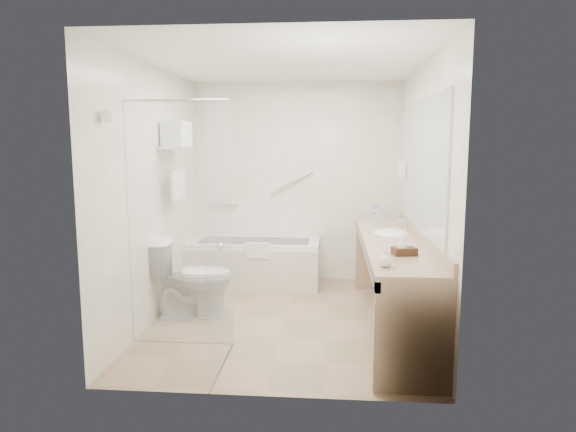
# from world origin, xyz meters

# --- Properties ---
(floor) EXTENTS (3.20, 3.20, 0.00)m
(floor) POSITION_xyz_m (0.00, 0.00, 0.00)
(floor) COLOR #9A795F
(floor) RESTS_ON ground
(ceiling) EXTENTS (2.60, 3.20, 0.10)m
(ceiling) POSITION_xyz_m (0.00, 0.00, 2.50)
(ceiling) COLOR white
(ceiling) RESTS_ON wall_back
(wall_back) EXTENTS (2.60, 0.10, 2.50)m
(wall_back) POSITION_xyz_m (0.00, 1.60, 1.25)
(wall_back) COLOR white
(wall_back) RESTS_ON ground
(wall_front) EXTENTS (2.60, 0.10, 2.50)m
(wall_front) POSITION_xyz_m (0.00, -1.60, 1.25)
(wall_front) COLOR white
(wall_front) RESTS_ON ground
(wall_left) EXTENTS (0.10, 3.20, 2.50)m
(wall_left) POSITION_xyz_m (-1.30, 0.00, 1.25)
(wall_left) COLOR white
(wall_left) RESTS_ON ground
(wall_right) EXTENTS (0.10, 3.20, 2.50)m
(wall_right) POSITION_xyz_m (1.30, 0.00, 1.25)
(wall_right) COLOR white
(wall_right) RESTS_ON ground
(bathtub) EXTENTS (1.60, 0.73, 0.59)m
(bathtub) POSITION_xyz_m (-0.50, 1.24, 0.28)
(bathtub) COLOR white
(bathtub) RESTS_ON floor
(grab_bar_short) EXTENTS (0.40, 0.03, 0.03)m
(grab_bar_short) POSITION_xyz_m (-0.95, 1.56, 0.95)
(grab_bar_short) COLOR silver
(grab_bar_short) RESTS_ON wall_back
(grab_bar_long) EXTENTS (0.53, 0.03, 0.33)m
(grab_bar_long) POSITION_xyz_m (-0.05, 1.56, 1.25)
(grab_bar_long) COLOR silver
(grab_bar_long) RESTS_ON wall_back
(shower_enclosure) EXTENTS (0.96, 0.91, 2.11)m
(shower_enclosure) POSITION_xyz_m (-0.63, -0.93, 1.07)
(shower_enclosure) COLOR silver
(shower_enclosure) RESTS_ON floor
(towel_shelf) EXTENTS (0.24, 0.55, 0.81)m
(towel_shelf) POSITION_xyz_m (-1.17, 0.35, 1.75)
(towel_shelf) COLOR silver
(towel_shelf) RESTS_ON wall_left
(vanity_counter) EXTENTS (0.55, 2.70, 0.95)m
(vanity_counter) POSITION_xyz_m (1.02, -0.15, 0.64)
(vanity_counter) COLOR tan
(vanity_counter) RESTS_ON floor
(sink) EXTENTS (0.40, 0.52, 0.14)m
(sink) POSITION_xyz_m (1.05, 0.25, 0.82)
(sink) COLOR white
(sink) RESTS_ON vanity_counter
(faucet) EXTENTS (0.03, 0.03, 0.14)m
(faucet) POSITION_xyz_m (1.20, 0.25, 0.93)
(faucet) COLOR silver
(faucet) RESTS_ON vanity_counter
(mirror) EXTENTS (0.02, 2.00, 1.20)m
(mirror) POSITION_xyz_m (1.29, -0.15, 1.55)
(mirror) COLOR #A7ADB3
(mirror) RESTS_ON wall_right
(hairdryer_unit) EXTENTS (0.08, 0.10, 0.18)m
(hairdryer_unit) POSITION_xyz_m (1.25, 1.05, 1.45)
(hairdryer_unit) COLOR silver
(hairdryer_unit) RESTS_ON wall_right
(toilet) EXTENTS (0.86, 0.56, 0.79)m
(toilet) POSITION_xyz_m (-0.95, 0.02, 0.40)
(toilet) COLOR white
(toilet) RESTS_ON floor
(amenity_basket) EXTENTS (0.21, 0.16, 0.06)m
(amenity_basket) POSITION_xyz_m (1.04, -0.80, 0.88)
(amenity_basket) COLOR #3E2916
(amenity_basket) RESTS_ON vanity_counter
(soap_bottle_a) EXTENTS (0.10, 0.16, 0.07)m
(soap_bottle_a) POSITION_xyz_m (1.02, -0.81, 0.88)
(soap_bottle_a) COLOR silver
(soap_bottle_a) RESTS_ON vanity_counter
(soap_bottle_b) EXTENTS (0.11, 0.14, 0.10)m
(soap_bottle_b) POSITION_xyz_m (0.84, -1.22, 0.90)
(soap_bottle_b) COLOR silver
(soap_bottle_b) RESTS_ON vanity_counter
(water_bottle_left) EXTENTS (0.06, 0.06, 0.19)m
(water_bottle_left) POSITION_xyz_m (0.88, 0.37, 0.94)
(water_bottle_left) COLOR silver
(water_bottle_left) RESTS_ON vanity_counter
(water_bottle_mid) EXTENTS (0.06, 0.06, 0.21)m
(water_bottle_mid) POSITION_xyz_m (0.91, 0.70, 0.95)
(water_bottle_mid) COLOR silver
(water_bottle_mid) RESTS_ON vanity_counter
(water_bottle_right) EXTENTS (0.05, 0.05, 0.18)m
(water_bottle_right) POSITION_xyz_m (0.99, 1.10, 0.93)
(water_bottle_right) COLOR silver
(water_bottle_right) RESTS_ON vanity_counter
(drinking_glass_near) EXTENTS (0.07, 0.07, 0.08)m
(drinking_glass_near) POSITION_xyz_m (1.01, 0.71, 0.89)
(drinking_glass_near) COLOR silver
(drinking_glass_near) RESTS_ON vanity_counter
(drinking_glass_far) EXTENTS (0.08, 0.08, 0.08)m
(drinking_glass_far) POSITION_xyz_m (1.01, 1.01, 0.89)
(drinking_glass_far) COLOR silver
(drinking_glass_far) RESTS_ON vanity_counter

